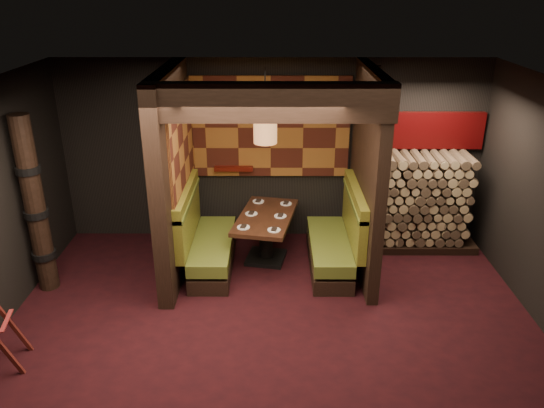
{
  "coord_description": "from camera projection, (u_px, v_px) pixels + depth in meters",
  "views": [
    {
      "loc": [
        0.02,
        -5.15,
        3.88
      ],
      "look_at": [
        0.0,
        1.3,
        1.15
      ],
      "focal_mm": 35.0,
      "sensor_mm": 36.0,
      "label": 1
    }
  ],
  "objects": [
    {
      "name": "bay_front_post",
      "position": [
        370.0,
        168.0,
        7.5
      ],
      "size": [
        0.08,
        0.08,
        2.85
      ],
      "primitive_type": "cube",
      "color": "black",
      "rests_on": "floor"
    },
    {
      "name": "place_settings",
      "position": [
        266.0,
        215.0,
        7.7
      ],
      "size": [
        0.79,
        1.19,
        0.03
      ],
      "color": "white",
      "rests_on": "dining_table"
    },
    {
      "name": "mosaic_header",
      "position": [
        423.0,
        130.0,
        8.02
      ],
      "size": [
        1.83,
        0.1,
        0.56
      ],
      "primitive_type": "cube",
      "color": "#6E080A",
      "rests_on": "wall_back"
    },
    {
      "name": "tapa_back_panel",
      "position": [
        271.0,
        127.0,
        8.04
      ],
      "size": [
        2.4,
        0.06,
        1.55
      ],
      "primitive_type": "cube",
      "color": "brown",
      "rests_on": "wall_back"
    },
    {
      "name": "partition_right",
      "position": [
        367.0,
        174.0,
        7.26
      ],
      "size": [
        0.15,
        2.1,
        2.85
      ],
      "primitive_type": "cube",
      "color": "black",
      "rests_on": "floor"
    },
    {
      "name": "firewood_stack",
      "position": [
        421.0,
        201.0,
        8.12
      ],
      "size": [
        1.73,
        0.7,
        1.5
      ],
      "color": "black",
      "rests_on": "floor"
    },
    {
      "name": "pendant_lamp",
      "position": [
        265.0,
        127.0,
        7.14
      ],
      "size": [
        0.32,
        0.32,
        1.02
      ],
      "color": "#A66A3B",
      "rests_on": "ceiling"
    },
    {
      "name": "ceiling",
      "position": [
        272.0,
        94.0,
        5.14
      ],
      "size": [
        6.5,
        5.5,
        0.02
      ],
      "primitive_type": "cube",
      "color": "black",
      "rests_on": "ground"
    },
    {
      "name": "floor",
      "position": [
        272.0,
        337.0,
        6.26
      ],
      "size": [
        6.5,
        5.5,
        0.02
      ],
      "primitive_type": "cube",
      "color": "black",
      "rests_on": "ground"
    },
    {
      "name": "partition_left",
      "position": [
        173.0,
        175.0,
        7.22
      ],
      "size": [
        0.2,
        2.2,
        2.85
      ],
      "primitive_type": "cube",
      "color": "black",
      "rests_on": "floor"
    },
    {
      "name": "tapa_side_panel",
      "position": [
        182.0,
        142.0,
        7.22
      ],
      "size": [
        0.04,
        1.85,
        1.45
      ],
      "primitive_type": "cube",
      "color": "brown",
      "rests_on": "partition_left"
    },
    {
      "name": "wall_back",
      "position": [
        272.0,
        151.0,
        8.24
      ],
      "size": [
        6.5,
        0.02,
        2.85
      ],
      "primitive_type": "cube",
      "color": "black",
      "rests_on": "ground"
    },
    {
      "name": "totem_column",
      "position": [
        35.0,
        207.0,
        6.81
      ],
      "size": [
        0.31,
        0.31,
        2.4
      ],
      "color": "black",
      "rests_on": "floor"
    },
    {
      "name": "booth_bench_right",
      "position": [
        337.0,
        243.0,
        7.62
      ],
      "size": [
        0.68,
        1.6,
        1.14
      ],
      "color": "black",
      "rests_on": "floor"
    },
    {
      "name": "booth_bench_left",
      "position": [
        205.0,
        242.0,
        7.62
      ],
      "size": [
        0.68,
        1.6,
        1.14
      ],
      "color": "black",
      "rests_on": "floor"
    },
    {
      "name": "header_beam",
      "position": [
        270.0,
        102.0,
        5.87
      ],
      "size": [
        2.85,
        0.18,
        0.44
      ],
      "primitive_type": "cube",
      "color": "black",
      "rests_on": "partition_left"
    },
    {
      "name": "lacquer_shelf",
      "position": [
        234.0,
        168.0,
        8.24
      ],
      "size": [
        0.6,
        0.12,
        0.07
      ],
      "primitive_type": "cube",
      "color": "#4F0F09",
      "rests_on": "wall_back"
    },
    {
      "name": "dining_table",
      "position": [
        266.0,
        230.0,
        7.79
      ],
      "size": [
        1.0,
        1.49,
        0.73
      ],
      "color": "black",
      "rests_on": "floor"
    }
  ]
}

